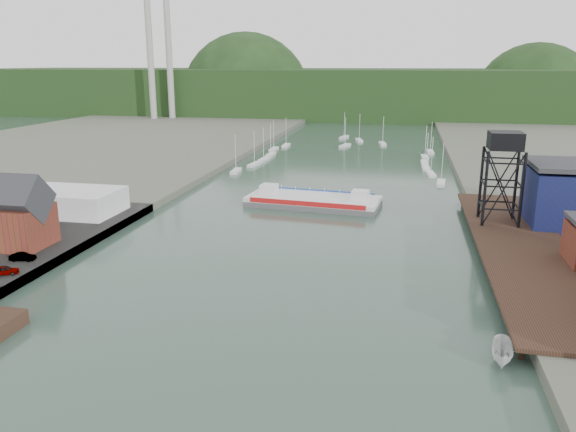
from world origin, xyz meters
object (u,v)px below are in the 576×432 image
at_px(harbor_building, 9,218).
at_px(chain_ferry, 313,201).
at_px(motorboat, 503,353).
at_px(lift_tower, 505,146).
at_px(car_west_a, 5,270).

relative_size(harbor_building, chain_ferry, 0.42).
height_order(chain_ferry, motorboat, chain_ferry).
distance_m(lift_tower, car_west_a, 81.02).
height_order(harbor_building, chain_ferry, harbor_building).
xyz_separation_m(harbor_building, motorboat, (70.93, -19.26, -5.01)).
height_order(harbor_building, motorboat, harbor_building).
distance_m(harbor_building, motorboat, 73.66).
xyz_separation_m(motorboat, car_west_a, (-63.45, 7.87, 1.14)).
relative_size(lift_tower, car_west_a, 4.37).
xyz_separation_m(harbor_building, lift_tower, (77.00, 28.00, 9.56)).
bearing_deg(chain_ferry, lift_tower, -14.61).
distance_m(chain_ferry, car_west_a, 62.67).
xyz_separation_m(lift_tower, chain_ferry, (-35.38, 13.15, -14.50)).
bearing_deg(lift_tower, car_west_a, -150.46).
bearing_deg(car_west_a, lift_tower, -81.52).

